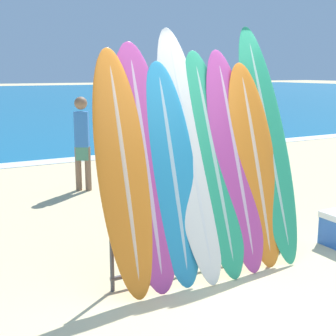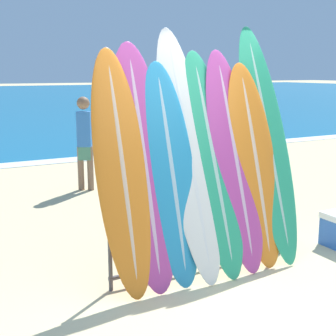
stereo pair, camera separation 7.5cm
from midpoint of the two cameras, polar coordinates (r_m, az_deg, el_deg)
The scene contains 12 objects.
ground_plane at distance 4.50m, azimuth 9.00°, elevation -15.35°, with size 160.00×160.00×0.00m, color beige.
surfboard_rack at distance 4.85m, azimuth 4.10°, elevation -6.86°, with size 2.10×0.04×0.92m.
surfboard_slot_0 at distance 4.31m, azimuth -5.95°, elevation -0.45°, with size 0.51×0.76×2.27m.
surfboard_slot_1 at distance 4.42m, azimuth -3.24°, elevation 0.31°, with size 0.58×0.78×2.33m.
surfboard_slot_2 at distance 4.53m, azimuth 0.05°, elevation -0.57°, with size 0.52×0.73×2.15m.
surfboard_slot_3 at distance 4.69m, azimuth 2.12°, elevation 1.99°, with size 0.50×1.04×2.50m.
surfboard_slot_4 at distance 4.81m, azimuth 5.12°, elevation 0.82°, with size 0.52×0.93×2.27m.
surfboard_slot_5 at distance 4.94m, azimuth 7.72°, elevation 1.14°, with size 0.54×0.87×2.28m.
surfboard_slot_6 at distance 5.08m, azimuth 10.13°, elevation 0.55°, with size 0.56×0.75×2.14m.
surfboard_slot_7 at distance 5.26m, azimuth 11.66°, elevation 3.12°, with size 0.52×0.99×2.55m.
person_near_water at distance 9.82m, azimuth -0.88°, elevation 4.67°, with size 0.22×0.26×1.53m.
person_mid_beach at distance 8.15m, azimuth -10.69°, elevation 3.37°, with size 0.28×0.24×1.62m.
Camera 1 is at (-2.52, -3.14, 2.04)m, focal length 50.00 mm.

